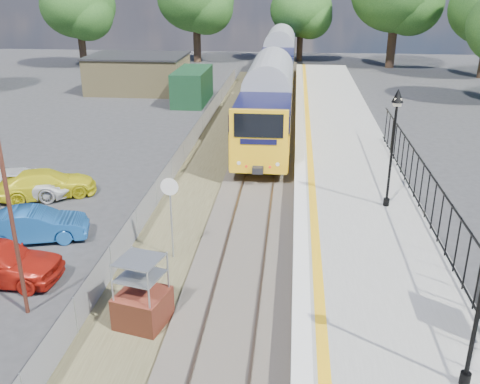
# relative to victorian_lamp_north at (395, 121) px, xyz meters

# --- Properties ---
(ground) EXTENTS (120.00, 120.00, 0.00)m
(ground) POSITION_rel_victorian_lamp_north_xyz_m (-5.30, -6.00, -4.30)
(ground) COLOR #2D2D30
(ground) RESTS_ON ground
(track_bed) EXTENTS (5.90, 80.00, 0.29)m
(track_bed) POSITION_rel_victorian_lamp_north_xyz_m (-5.77, 3.67, -4.21)
(track_bed) COLOR #473F38
(track_bed) RESTS_ON ground
(platform) EXTENTS (5.00, 70.00, 0.90)m
(platform) POSITION_rel_victorian_lamp_north_xyz_m (-1.10, 2.00, -3.85)
(platform) COLOR gray
(platform) RESTS_ON ground
(platform_edge) EXTENTS (0.90, 70.00, 0.01)m
(platform_edge) POSITION_rel_victorian_lamp_north_xyz_m (-3.16, 2.00, -3.39)
(platform_edge) COLOR silver
(platform_edge) RESTS_ON platform
(victorian_lamp_north) EXTENTS (0.44, 0.44, 4.60)m
(victorian_lamp_north) POSITION_rel_victorian_lamp_north_xyz_m (0.00, 0.00, 0.00)
(victorian_lamp_north) COLOR black
(victorian_lamp_north) RESTS_ON platform
(palisade_fence) EXTENTS (0.12, 26.00, 2.00)m
(palisade_fence) POSITION_rel_victorian_lamp_north_xyz_m (1.25, -3.76, -2.46)
(palisade_fence) COLOR black
(palisade_fence) RESTS_ON platform
(wire_fence) EXTENTS (0.06, 52.00, 1.20)m
(wire_fence) POSITION_rel_victorian_lamp_north_xyz_m (-9.50, 6.00, -3.70)
(wire_fence) COLOR #999EA3
(wire_fence) RESTS_ON ground
(outbuilding) EXTENTS (10.80, 10.10, 3.12)m
(outbuilding) POSITION_rel_victorian_lamp_north_xyz_m (-16.21, 25.21, -2.78)
(outbuilding) COLOR #928152
(outbuilding) RESTS_ON ground
(tree_line) EXTENTS (56.80, 43.80, 11.88)m
(tree_line) POSITION_rel_victorian_lamp_north_xyz_m (-3.90, 36.00, 2.31)
(tree_line) COLOR #332319
(tree_line) RESTS_ON ground
(train) EXTENTS (2.82, 40.83, 3.51)m
(train) POSITION_rel_victorian_lamp_north_xyz_m (-5.30, 24.10, -1.96)
(train) COLOR yellow
(train) RESTS_ON ground
(brick_plinth) EXTENTS (1.60, 1.60, 2.13)m
(brick_plinth) POSITION_rel_victorian_lamp_north_xyz_m (-7.80, -7.33, -3.27)
(brick_plinth) COLOR brown
(brick_plinth) RESTS_ON ground
(speed_sign) EXTENTS (0.61, 0.10, 3.04)m
(speed_sign) POSITION_rel_victorian_lamp_north_xyz_m (-7.80, -3.47, -2.20)
(speed_sign) COLOR #999EA3
(speed_sign) RESTS_ON ground
(carpark_lamp) EXTENTS (0.25, 0.50, 6.96)m
(carpark_lamp) POSITION_rel_victorian_lamp_north_xyz_m (-11.39, -7.12, -0.33)
(carpark_lamp) COLOR #4B2319
(carpark_lamp) RESTS_ON ground
(car_blue) EXTENTS (4.08, 2.36, 1.27)m
(car_blue) POSITION_rel_victorian_lamp_north_xyz_m (-13.25, -2.59, -3.66)
(car_blue) COLOR #184C90
(car_blue) RESTS_ON ground
(car_yellow) EXTENTS (4.66, 3.41, 1.25)m
(car_yellow) POSITION_rel_victorian_lamp_north_xyz_m (-14.72, 1.65, -3.67)
(car_yellow) COLOR yellow
(car_yellow) RESTS_ON ground
(car_white) EXTENTS (4.72, 2.66, 1.24)m
(car_white) POSITION_rel_victorian_lamp_north_xyz_m (-15.74, 1.56, -3.68)
(car_white) COLOR silver
(car_white) RESTS_ON ground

